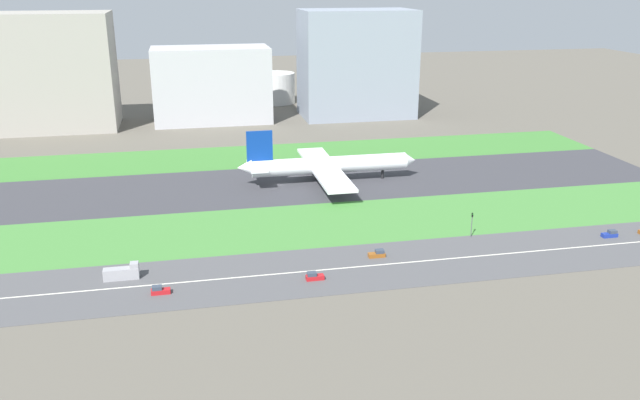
% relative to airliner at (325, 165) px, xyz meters
% --- Properties ---
extents(ground_plane, '(800.00, 800.00, 0.00)m').
position_rel_airliner_xyz_m(ground_plane, '(-17.17, -0.00, -6.23)').
color(ground_plane, '#5B564C').
extents(runway, '(280.00, 46.00, 0.10)m').
position_rel_airliner_xyz_m(runway, '(-17.17, -0.00, -6.18)').
color(runway, '#38383D').
rests_on(runway, ground_plane).
extents(grass_median_north, '(280.00, 36.00, 0.10)m').
position_rel_airliner_xyz_m(grass_median_north, '(-17.17, 41.00, -6.18)').
color(grass_median_north, '#3D7A33').
rests_on(grass_median_north, ground_plane).
extents(grass_median_south, '(280.00, 36.00, 0.10)m').
position_rel_airliner_xyz_m(grass_median_south, '(-17.17, -41.00, -6.18)').
color(grass_median_south, '#427F38').
rests_on(grass_median_south, ground_plane).
extents(highway, '(280.00, 28.00, 0.10)m').
position_rel_airliner_xyz_m(highway, '(-17.17, -73.00, -6.18)').
color(highway, '#4C4C4F').
rests_on(highway, ground_plane).
extents(highway_centerline, '(266.00, 0.50, 0.01)m').
position_rel_airliner_xyz_m(highway_centerline, '(-17.17, -73.00, -6.13)').
color(highway_centerline, silver).
rests_on(highway_centerline, highway).
extents(airliner, '(65.00, 56.00, 19.70)m').
position_rel_airliner_xyz_m(airliner, '(0.00, 0.00, 0.00)').
color(airliner, white).
rests_on(airliner, runway).
extents(car_4, '(4.40, 1.80, 2.00)m').
position_rel_airliner_xyz_m(car_4, '(67.55, -68.00, -5.31)').
color(car_4, navy).
rests_on(car_4, highway).
extents(truck_0, '(8.40, 2.50, 4.00)m').
position_rel_airliner_xyz_m(truck_0, '(-65.25, -68.00, -4.56)').
color(truck_0, '#99999E').
rests_on(truck_0, highway).
extents(car_2, '(4.40, 1.80, 2.00)m').
position_rel_airliner_xyz_m(car_2, '(-0.85, -68.00, -5.31)').
color(car_2, brown).
rests_on(car_2, highway).
extents(car_0, '(4.40, 1.80, 2.00)m').
position_rel_airliner_xyz_m(car_0, '(-19.79, -78.00, -5.31)').
color(car_0, '#B2191E').
rests_on(car_0, highway).
extents(car_3, '(4.40, 1.80, 2.00)m').
position_rel_airliner_xyz_m(car_3, '(-56.26, -78.00, -5.31)').
color(car_3, '#B2191E').
rests_on(car_3, highway).
extents(traffic_light, '(0.36, 0.50, 7.20)m').
position_rel_airliner_xyz_m(traffic_light, '(28.99, -60.01, -1.94)').
color(traffic_light, '#4C4C51').
rests_on(traffic_light, highway).
extents(terminal_building, '(55.22, 36.17, 54.40)m').
position_rel_airliner_xyz_m(terminal_building, '(-107.17, 114.00, 20.97)').
color(terminal_building, '#9E998E').
rests_on(terminal_building, ground_plane).
extents(hangar_building, '(57.63, 28.35, 37.11)m').
position_rel_airliner_xyz_m(hangar_building, '(-33.57, 114.00, 12.32)').
color(hangar_building, '#B2B2B7').
rests_on(hangar_building, ground_plane).
extents(office_tower, '(57.24, 34.39, 54.33)m').
position_rel_airliner_xyz_m(office_tower, '(41.20, 114.00, 20.93)').
color(office_tower, gray).
rests_on(office_tower, ground_plane).
extents(fuel_tank_west, '(21.52, 21.52, 17.45)m').
position_rel_airliner_xyz_m(fuel_tank_west, '(5.30, 159.00, 2.49)').
color(fuel_tank_west, silver).
rests_on(fuel_tank_west, ground_plane).
extents(fuel_tank_centre, '(22.35, 22.35, 13.83)m').
position_rel_airliner_xyz_m(fuel_tank_centre, '(36.95, 159.00, 0.68)').
color(fuel_tank_centre, silver).
rests_on(fuel_tank_centre, ground_plane).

